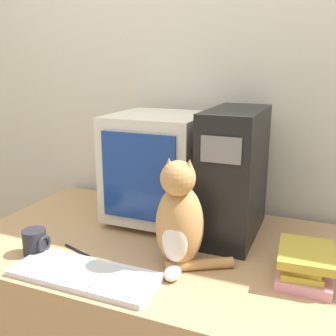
{
  "coord_description": "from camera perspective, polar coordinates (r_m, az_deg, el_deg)",
  "views": [
    {
      "loc": [
        0.54,
        -0.78,
        1.37
      ],
      "look_at": [
        0.03,
        0.45,
        1.0
      ],
      "focal_mm": 42.0,
      "sensor_mm": 36.0,
      "label": 1
    }
  ],
  "objects": [
    {
      "name": "cat",
      "position": [
        1.23,
        1.69,
        -7.75
      ],
      "size": [
        0.26,
        0.22,
        0.36
      ],
      "rotation": [
        0.0,
        0.0,
        0.13
      ],
      "color": "#B7844C",
      "rests_on": "desk"
    },
    {
      "name": "desk",
      "position": [
        1.65,
        -1.51,
        -22.12
      ],
      "size": [
        1.37,
        0.83,
        0.73
      ],
      "color": "tan",
      "rests_on": "ground_plane"
    },
    {
      "name": "crt_monitor",
      "position": [
        1.57,
        -1.39,
        0.17
      ],
      "size": [
        0.36,
        0.37,
        0.44
      ],
      "color": "beige",
      "rests_on": "desk"
    },
    {
      "name": "computer_tower",
      "position": [
        1.46,
        9.53,
        -0.81
      ],
      "size": [
        0.19,
        0.4,
        0.47
      ],
      "color": "black",
      "rests_on": "desk"
    },
    {
      "name": "pen",
      "position": [
        1.42,
        -13.04,
        -11.57
      ],
      "size": [
        0.13,
        0.05,
        0.01
      ],
      "color": "black",
      "rests_on": "desk"
    },
    {
      "name": "keyboard",
      "position": [
        1.26,
        -11.99,
        -14.85
      ],
      "size": [
        0.46,
        0.18,
        0.02
      ],
      "color": "silver",
      "rests_on": "desk"
    },
    {
      "name": "mug",
      "position": [
        1.42,
        -18.68,
        -10.18
      ],
      "size": [
        0.09,
        0.08,
        0.09
      ],
      "color": "#232328",
      "rests_on": "desk"
    },
    {
      "name": "wall_back",
      "position": [
        1.76,
        4.77,
        11.44
      ],
      "size": [
        7.0,
        0.05,
        2.5
      ],
      "color": "beige",
      "rests_on": "ground_plane"
    },
    {
      "name": "book_stack",
      "position": [
        1.27,
        19.26,
        -13.17
      ],
      "size": [
        0.17,
        0.21,
        0.1
      ],
      "color": "pink",
      "rests_on": "desk"
    }
  ]
}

